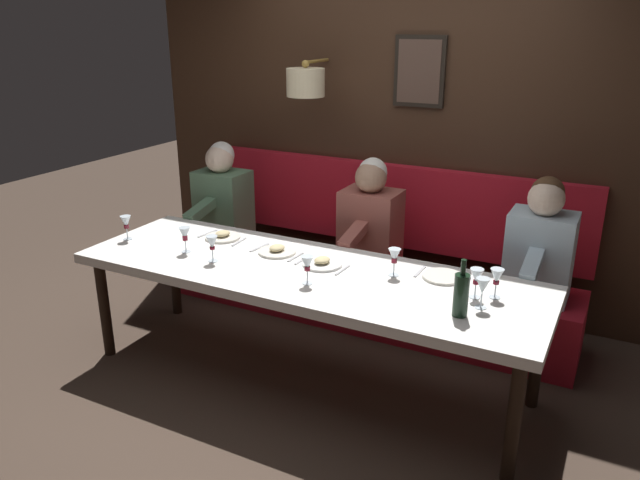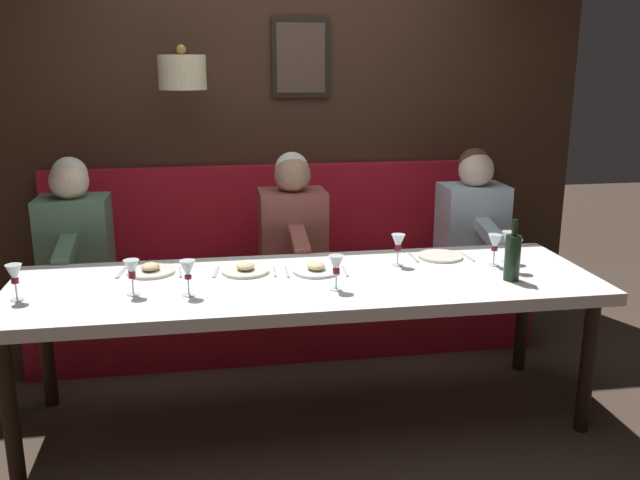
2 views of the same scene
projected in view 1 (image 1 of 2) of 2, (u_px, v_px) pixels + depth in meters
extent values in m
plane|color=#423328|center=(306.00, 377.00, 3.89)|extent=(12.00, 12.00, 0.00)
cube|color=white|center=(305.00, 274.00, 3.65)|extent=(0.90, 2.84, 0.06)
cylinder|color=black|center=(514.00, 421.00, 2.91)|extent=(0.07, 0.07, 0.68)
cylinder|color=black|center=(105.00, 308.00, 4.05)|extent=(0.07, 0.07, 0.68)
cylinder|color=black|center=(538.00, 354.00, 3.50)|extent=(0.07, 0.07, 0.68)
cylinder|color=black|center=(174.00, 272.00, 4.64)|extent=(0.07, 0.07, 0.68)
cube|color=red|center=(363.00, 292.00, 4.56)|extent=(0.52, 3.04, 0.45)
cube|color=#382316|center=(398.00, 115.00, 4.64)|extent=(0.10, 4.24, 2.90)
cube|color=red|center=(390.00, 205.00, 4.79)|extent=(0.10, 3.04, 0.64)
cube|color=black|center=(420.00, 71.00, 4.39)|extent=(0.04, 0.38, 0.50)
cube|color=#4C382D|center=(419.00, 72.00, 4.38)|extent=(0.01, 0.32, 0.44)
cylinder|color=#A37F38|center=(317.00, 61.00, 4.56)|extent=(0.35, 0.02, 0.02)
cylinder|color=beige|center=(306.00, 82.00, 4.47)|extent=(0.28, 0.28, 0.20)
sphere|color=#A37F38|center=(305.00, 64.00, 4.42)|extent=(0.06, 0.06, 0.06)
cube|color=silver|center=(539.00, 256.00, 3.87)|extent=(0.30, 0.40, 0.56)
sphere|color=beige|center=(546.00, 199.00, 3.72)|extent=(0.22, 0.22, 0.22)
sphere|color=#4C331E|center=(548.00, 193.00, 3.74)|extent=(0.20, 0.20, 0.20)
cube|color=silver|center=(532.00, 265.00, 3.61)|extent=(0.33, 0.09, 0.14)
cube|color=#934C42|center=(370.00, 229.00, 4.37)|extent=(0.30, 0.40, 0.56)
sphere|color=#A37A60|center=(371.00, 178.00, 4.22)|extent=(0.22, 0.22, 0.22)
sphere|color=silver|center=(373.00, 172.00, 4.24)|extent=(0.20, 0.20, 0.20)
cube|color=#934C42|center=(354.00, 236.00, 4.11)|extent=(0.33, 0.09, 0.14)
cube|color=#567A5B|center=(224.00, 205.00, 4.92)|extent=(0.30, 0.40, 0.56)
sphere|color=beige|center=(219.00, 159.00, 4.77)|extent=(0.22, 0.22, 0.22)
sphere|color=silver|center=(222.00, 155.00, 4.79)|extent=(0.20, 0.20, 0.20)
cube|color=#567A5B|center=(201.00, 210.00, 4.66)|extent=(0.33, 0.09, 0.14)
cylinder|color=silver|center=(443.00, 277.00, 3.52)|extent=(0.24, 0.24, 0.01)
cube|color=silver|center=(467.00, 283.00, 3.44)|extent=(0.17, 0.03, 0.01)
cube|color=silver|center=(420.00, 271.00, 3.60)|extent=(0.18, 0.02, 0.01)
cylinder|color=silver|center=(277.00, 252.00, 3.89)|extent=(0.24, 0.24, 0.01)
ellipsoid|color=#D1BC84|center=(277.00, 248.00, 3.88)|extent=(0.11, 0.09, 0.04)
cube|color=silver|center=(295.00, 257.00, 3.81)|extent=(0.17, 0.02, 0.01)
cube|color=silver|center=(259.00, 247.00, 3.97)|extent=(0.18, 0.04, 0.01)
cylinder|color=silver|center=(223.00, 237.00, 4.15)|extent=(0.24, 0.24, 0.01)
ellipsoid|color=#D1BC84|center=(223.00, 234.00, 4.14)|extent=(0.11, 0.09, 0.04)
cube|color=silver|center=(239.00, 242.00, 4.07)|extent=(0.17, 0.02, 0.01)
cube|color=silver|center=(207.00, 233.00, 4.23)|extent=(0.18, 0.04, 0.01)
cylinder|color=white|center=(322.00, 264.00, 3.70)|extent=(0.24, 0.24, 0.01)
ellipsoid|color=#D1BC84|center=(322.00, 260.00, 3.69)|extent=(0.11, 0.09, 0.04)
cube|color=silver|center=(343.00, 270.00, 3.62)|extent=(0.17, 0.02, 0.01)
cube|color=silver|center=(303.00, 259.00, 3.78)|extent=(0.18, 0.02, 0.01)
cylinder|color=silver|center=(128.00, 239.00, 4.13)|extent=(0.06, 0.06, 0.00)
cylinder|color=silver|center=(127.00, 233.00, 4.12)|extent=(0.01, 0.01, 0.07)
cone|color=silver|center=(126.00, 222.00, 4.09)|extent=(0.07, 0.07, 0.08)
cylinder|color=maroon|center=(126.00, 226.00, 4.10)|extent=(0.03, 0.03, 0.02)
cylinder|color=silver|center=(394.00, 275.00, 3.55)|extent=(0.06, 0.06, 0.00)
cylinder|color=silver|center=(394.00, 269.00, 3.54)|extent=(0.01, 0.01, 0.07)
cone|color=silver|center=(394.00, 256.00, 3.51)|extent=(0.07, 0.07, 0.08)
cylinder|color=maroon|center=(394.00, 260.00, 3.52)|extent=(0.03, 0.03, 0.03)
cylinder|color=silver|center=(475.00, 297.00, 3.27)|extent=(0.06, 0.06, 0.00)
cylinder|color=silver|center=(475.00, 290.00, 3.26)|extent=(0.01, 0.01, 0.07)
cone|color=silver|center=(477.00, 276.00, 3.23)|extent=(0.07, 0.07, 0.08)
cylinder|color=maroon|center=(476.00, 282.00, 3.24)|extent=(0.03, 0.03, 0.02)
cylinder|color=silver|center=(495.00, 297.00, 3.27)|extent=(0.06, 0.06, 0.00)
cylinder|color=silver|center=(495.00, 290.00, 3.26)|extent=(0.01, 0.01, 0.07)
cone|color=silver|center=(497.00, 276.00, 3.23)|extent=(0.07, 0.07, 0.08)
cylinder|color=maroon|center=(496.00, 282.00, 3.24)|extent=(0.03, 0.03, 0.02)
cylinder|color=silver|center=(481.00, 307.00, 3.15)|extent=(0.06, 0.06, 0.00)
cylinder|color=silver|center=(481.00, 300.00, 3.14)|extent=(0.01, 0.01, 0.07)
cone|color=silver|center=(483.00, 286.00, 3.11)|extent=(0.07, 0.07, 0.08)
cylinder|color=silver|center=(307.00, 283.00, 3.44)|extent=(0.06, 0.06, 0.00)
cylinder|color=silver|center=(307.00, 277.00, 3.43)|extent=(0.01, 0.01, 0.07)
cone|color=silver|center=(307.00, 263.00, 3.40)|extent=(0.07, 0.07, 0.08)
cylinder|color=maroon|center=(307.00, 268.00, 3.41)|extent=(0.03, 0.03, 0.02)
cylinder|color=silver|center=(213.00, 261.00, 3.76)|extent=(0.06, 0.06, 0.00)
cylinder|color=silver|center=(213.00, 255.00, 3.74)|extent=(0.01, 0.01, 0.07)
cone|color=silver|center=(212.00, 243.00, 3.72)|extent=(0.07, 0.07, 0.08)
cylinder|color=maroon|center=(212.00, 248.00, 3.73)|extent=(0.03, 0.03, 0.02)
cylinder|color=silver|center=(186.00, 252.00, 3.91)|extent=(0.06, 0.06, 0.00)
cylinder|color=silver|center=(186.00, 246.00, 3.89)|extent=(0.01, 0.01, 0.07)
cone|color=silver|center=(185.00, 234.00, 3.87)|extent=(0.07, 0.07, 0.08)
cylinder|color=maroon|center=(185.00, 238.00, 3.88)|extent=(0.03, 0.03, 0.03)
cylinder|color=black|center=(461.00, 295.00, 3.04)|extent=(0.08, 0.08, 0.22)
cylinder|color=black|center=(463.00, 267.00, 2.98)|extent=(0.03, 0.03, 0.08)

